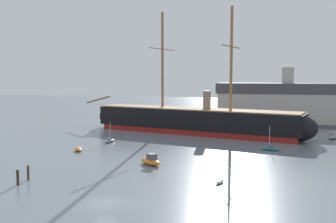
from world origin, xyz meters
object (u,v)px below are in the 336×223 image
object	(u,v)px
motorboat_distant_centre	(211,127)
sailboat_alongside_stern	(270,149)
mooring_piling_left_pair	(18,177)
sailboat_alongside_bow	(110,141)
dockside_warehouse_right	(316,104)
motorboat_near_centre	(151,161)
dinghy_foreground_right	(220,181)
dinghy_mid_left	(78,149)
motorboat_far_right	(333,136)
mooring_piling_nearest	(28,173)
tall_ship	(195,120)

from	to	relation	value
motorboat_distant_centre	sailboat_alongside_stern	bearing A→B (deg)	-61.38
mooring_piling_left_pair	sailboat_alongside_stern	bearing A→B (deg)	44.48
sailboat_alongside_bow	dockside_warehouse_right	world-z (taller)	dockside_warehouse_right
motorboat_near_centre	sailboat_alongside_stern	distance (m)	24.57
dinghy_foreground_right	mooring_piling_left_pair	size ratio (longest dim) A/B	1.09
dinghy_mid_left	motorboat_distant_centre	world-z (taller)	motorboat_distant_centre
dinghy_foreground_right	motorboat_near_centre	xyz separation A→B (m)	(-11.69, 7.71, 0.40)
dinghy_mid_left	motorboat_far_right	world-z (taller)	motorboat_far_right
mooring_piling_left_pair	sailboat_alongside_bow	bearing A→B (deg)	91.29
mooring_piling_nearest	dockside_warehouse_right	size ratio (longest dim) A/B	0.03
dockside_warehouse_right	dinghy_foreground_right	bearing A→B (deg)	-106.46
motorboat_distant_centre	dockside_warehouse_right	xyz separation A→B (m)	(27.64, 15.31, 5.28)
dinghy_foreground_right	mooring_piling_nearest	world-z (taller)	mooring_piling_nearest
sailboat_alongside_bow	sailboat_alongside_stern	size ratio (longest dim) A/B	0.94
motorboat_near_centre	tall_ship	bearing A→B (deg)	88.35
dinghy_mid_left	motorboat_far_right	distance (m)	54.78
dinghy_mid_left	sailboat_alongside_bow	size ratio (longest dim) A/B	0.75
motorboat_distant_centre	motorboat_near_centre	bearing A→B (deg)	-94.82
motorboat_near_centre	mooring_piling_left_pair	bearing A→B (deg)	-132.05
sailboat_alongside_bow	motorboat_far_right	distance (m)	48.82
dinghy_mid_left	mooring_piling_left_pair	bearing A→B (deg)	-82.68
motorboat_far_right	mooring_piling_nearest	world-z (taller)	mooring_piling_nearest
dinghy_foreground_right	sailboat_alongside_bow	xyz separation A→B (m)	(-25.83, 25.13, 0.12)
dinghy_foreground_right	dinghy_mid_left	world-z (taller)	dinghy_mid_left
sailboat_alongside_bow	mooring_piling_nearest	bearing A→B (deg)	-88.94
tall_ship	motorboat_distant_centre	distance (m)	10.09
sailboat_alongside_stern	dockside_warehouse_right	size ratio (longest dim) A/B	0.08
sailboat_alongside_bow	motorboat_distant_centre	xyz separation A→B (m)	(17.79, 25.87, 0.18)
sailboat_alongside_stern	mooring_piling_nearest	bearing A→B (deg)	-138.09
motorboat_distant_centre	sailboat_alongside_bow	bearing A→B (deg)	-124.52
dinghy_mid_left	dinghy_foreground_right	bearing A→B (deg)	-28.50
dinghy_mid_left	motorboat_distant_centre	bearing A→B (deg)	60.89
sailboat_alongside_stern	sailboat_alongside_bow	bearing A→B (deg)	178.08
motorboat_far_right	dinghy_foreground_right	bearing A→B (deg)	-116.37
tall_ship	sailboat_alongside_stern	xyz separation A→B (m)	(17.38, -17.59, -2.77)
dinghy_foreground_right	dockside_warehouse_right	xyz separation A→B (m)	(19.59, 66.30, 5.59)
dinghy_foreground_right	dinghy_mid_left	size ratio (longest dim) A/B	0.68
motorboat_near_centre	mooring_piling_left_pair	distance (m)	20.03
motorboat_near_centre	motorboat_far_right	distance (m)	46.20
dinghy_mid_left	motorboat_far_right	xyz separation A→B (m)	(48.31, 25.82, 0.24)
motorboat_distant_centre	dockside_warehouse_right	size ratio (longest dim) A/B	0.07
dockside_warehouse_right	mooring_piling_nearest	bearing A→B (deg)	-122.32
dinghy_mid_left	sailboat_alongside_stern	world-z (taller)	sailboat_alongside_stern
dinghy_mid_left	dockside_warehouse_right	distance (m)	70.04
motorboat_near_centre	sailboat_alongside_bow	xyz separation A→B (m)	(-14.14, 17.42, -0.28)
motorboat_far_right	mooring_piling_nearest	distance (m)	64.54
dinghy_mid_left	motorboat_distant_centre	distance (m)	40.98
dinghy_foreground_right	motorboat_near_centre	world-z (taller)	motorboat_near_centre
dinghy_mid_left	tall_ship	bearing A→B (deg)	56.85
dinghy_foreground_right	motorboat_far_right	xyz separation A→B (m)	(20.33, 41.01, 0.35)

